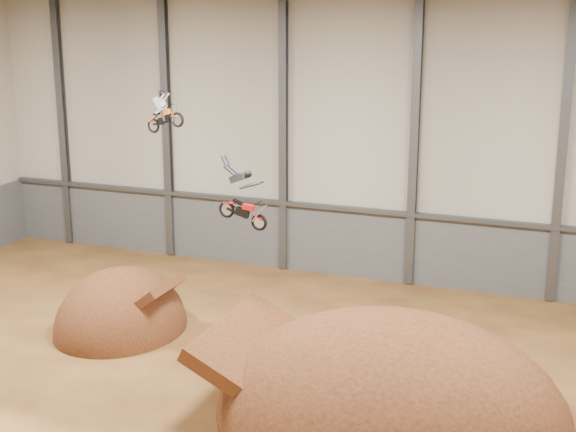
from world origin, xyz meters
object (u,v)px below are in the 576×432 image
object	(u,v)px
takeoff_ramp	(122,330)
landing_ramp	(389,417)
fmx_rider_a	(166,109)
fmx_rider_b	(241,193)

from	to	relation	value
takeoff_ramp	landing_ramp	world-z (taller)	landing_ramp
takeoff_ramp	fmx_rider_a	world-z (taller)	fmx_rider_a
takeoff_ramp	landing_ramp	bearing A→B (deg)	-14.73
landing_ramp	takeoff_ramp	bearing A→B (deg)	165.27
landing_ramp	fmx_rider_b	size ratio (longest dim) A/B	4.46
takeoff_ramp	fmx_rider_a	size ratio (longest dim) A/B	3.20
fmx_rider_a	takeoff_ramp	bearing A→B (deg)	-133.81
landing_ramp	fmx_rider_a	distance (m)	14.85
landing_ramp	fmx_rider_b	distance (m)	9.45
fmx_rider_a	fmx_rider_b	world-z (taller)	fmx_rider_a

